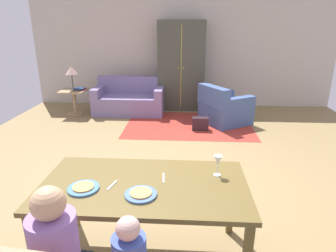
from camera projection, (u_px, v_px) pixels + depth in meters
The scene contains 19 objects.
ground_plane at pixel (177, 158), 4.69m from camera, with size 7.49×6.49×0.02m, color olive.
back_wall at pixel (182, 52), 7.35m from camera, with size 7.49×0.10×2.70m, color beige.
dining_table at pixel (144, 191), 2.46m from camera, with size 1.71×0.92×0.76m.
plate_near_man at pixel (83, 188), 2.34m from camera, with size 0.25×0.25×0.02m, color teal.
pizza_near_man at pixel (83, 187), 2.34m from camera, with size 0.17×0.17×0.01m, color #DE9C4B.
plate_near_child at pixel (141, 194), 2.26m from camera, with size 0.25×0.25×0.02m, color #4B6EA6.
pizza_near_child at pixel (141, 193), 2.25m from camera, with size 0.17×0.17×0.01m, color gold.
wine_glass at pixel (218, 161), 2.52m from camera, with size 0.07×0.07×0.19m.
fork at pixel (112, 185), 2.40m from camera, with size 0.02×0.15×0.01m, color silver.
knife at pixel (164, 178), 2.52m from camera, with size 0.01×0.17×0.01m, color silver.
area_rug at pixel (189, 125), 6.18m from camera, with size 2.60×1.80×0.01m, color #9F3127.
couch at pixel (130, 100), 6.97m from camera, with size 1.61×0.86×0.82m.
armchair at pixel (224, 109), 6.20m from camera, with size 1.18×1.17×0.82m.
armoire at pixel (181, 66), 7.08m from camera, with size 1.10×0.59×2.10m.
side_table at pixel (74, 99), 6.78m from camera, with size 0.56×0.56×0.58m.
table_lamp at pixel (71, 71), 6.57m from camera, with size 0.26×0.26×0.54m.
book_lower at pixel (80, 89), 6.75m from camera, with size 0.22×0.16×0.03m, color maroon.
book_upper at pixel (79, 88), 6.69m from camera, with size 0.22×0.16×0.03m, color #264F85.
handbag at pixel (200, 124), 5.84m from camera, with size 0.32×0.16×0.26m, color #2E1C22.
Camera 1 is at (0.12, -3.61, 2.01)m, focal length 31.45 mm.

